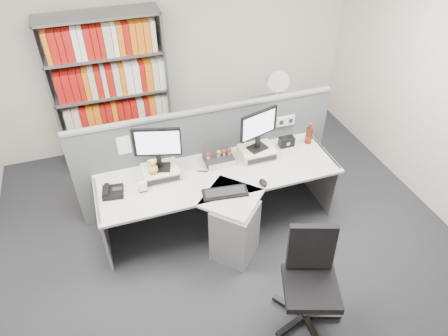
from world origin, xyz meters
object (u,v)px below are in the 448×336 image
object	(u,v)px
keyboard	(225,193)
desk_calendar	(143,187)
mouse	(263,183)
filing_cabinet	(274,126)
desktop_pc	(218,159)
speaker	(286,142)
desk_fan	(278,84)
shelving_unit	(112,95)
monitor_right	(259,127)
monitor_left	(157,145)
desk_phone	(112,192)
office_chair	(310,277)
cola_bottle	(309,136)
desk	(226,205)

from	to	relation	value
keyboard	desk_calendar	size ratio (longest dim) A/B	4.35
mouse	filing_cabinet	size ratio (longest dim) A/B	0.17
desktop_pc	speaker	xyz separation A→B (m)	(0.84, 0.03, 0.02)
desktop_pc	speaker	size ratio (longest dim) A/B	1.77
keyboard	desk_fan	xyz separation A→B (m)	(1.24, 1.50, 0.27)
speaker	shelving_unit	xyz separation A→B (m)	(-1.80, 1.40, 0.20)
monitor_right	mouse	world-z (taller)	monitor_right
desktop_pc	monitor_left	bearing A→B (deg)	-176.92
desktop_pc	filing_cabinet	bearing A→B (deg)	40.67
desk_phone	filing_cabinet	size ratio (longest dim) A/B	0.33
desktop_pc	desk_fan	bearing A→B (deg)	40.67
monitor_left	desk_phone	size ratio (longest dim) A/B	2.15
speaker	office_chair	bearing A→B (deg)	-107.76
filing_cabinet	shelving_unit	bearing A→B (deg)	167.93
mouse	desk_phone	size ratio (longest dim) A/B	0.52
monitor_right	keyboard	xyz separation A→B (m)	(-0.55, -0.49, -0.37)
monitor_right	filing_cabinet	world-z (taller)	monitor_right
monitor_right	shelving_unit	xyz separation A→B (m)	(-1.40, 1.47, -0.13)
cola_bottle	office_chair	distance (m)	1.80
mouse	desk_phone	world-z (taller)	desk_phone
desktop_pc	filing_cabinet	distance (m)	1.56
mouse	cola_bottle	world-z (taller)	cola_bottle
keyboard	speaker	xyz separation A→B (m)	(0.94, 0.56, 0.04)
desktop_pc	desk_fan	world-z (taller)	desk_fan
monitor_right	desk_phone	distance (m)	1.66
keyboard	cola_bottle	bearing A→B (deg)	23.65
desk_phone	cola_bottle	distance (m)	2.30
mouse	speaker	size ratio (longest dim) A/B	0.69
keyboard	desk_calendar	distance (m)	0.83
desktop_pc	office_chair	size ratio (longest dim) A/B	0.31
desk_phone	office_chair	bearing A→B (deg)	-43.27
monitor_left	filing_cabinet	bearing A→B (deg)	29.51
monitor_right	office_chair	size ratio (longest dim) A/B	0.48
speaker	shelving_unit	distance (m)	2.29
desktop_pc	speaker	distance (m)	0.84
desk_phone	filing_cabinet	world-z (taller)	desk_phone
desk	filing_cabinet	distance (m)	1.85
monitor_left	shelving_unit	distance (m)	1.50
desk	desk_phone	distance (m)	1.18
monitor_right	desk_fan	bearing A→B (deg)	55.57
desk_calendar	cola_bottle	xyz separation A→B (m)	(1.99, 0.22, 0.05)
mouse	shelving_unit	xyz separation A→B (m)	(-1.28, 1.94, 0.23)
desk	cola_bottle	size ratio (longest dim) A/B	9.80
shelving_unit	mouse	bearing A→B (deg)	-56.67
desk	desk_phone	xyz separation A→B (m)	(-1.12, 0.25, 0.30)
monitor_left	cola_bottle	bearing A→B (deg)	1.45
keyboard	cola_bottle	distance (m)	1.33
monitor_left	shelving_unit	world-z (taller)	shelving_unit
mouse	cola_bottle	xyz separation A→B (m)	(0.79, 0.52, 0.08)
desktop_pc	desk_fan	size ratio (longest dim) A/B	0.62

